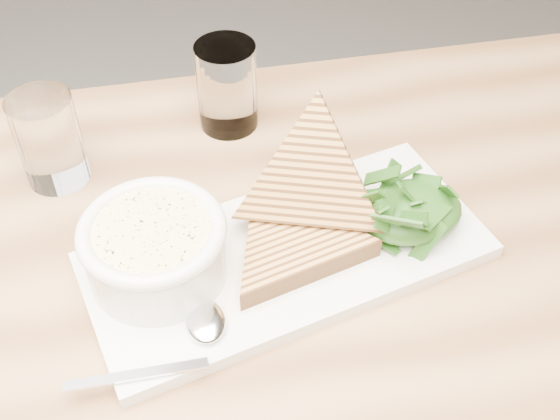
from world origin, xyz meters
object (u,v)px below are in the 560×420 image
object	(u,v)px
platter	(287,255)
glass_near	(49,140)
soup_bowl	(156,254)
table_top	(197,341)
glass_far	(227,86)

from	to	relation	value
platter	glass_near	distance (m)	0.28
glass_near	soup_bowl	bearing A→B (deg)	-68.39
table_top	glass_far	distance (m)	0.30
glass_near	glass_far	distance (m)	0.20
table_top	glass_near	size ratio (longest dim) A/B	11.41
table_top	platter	distance (m)	0.12
table_top	soup_bowl	size ratio (longest dim) A/B	9.26
glass_near	glass_far	xyz separation A→B (m)	(0.20, 0.03, 0.00)
glass_near	glass_far	world-z (taller)	glass_far
platter	glass_near	size ratio (longest dim) A/B	3.73
platter	glass_far	distance (m)	0.23
soup_bowl	glass_far	bearing A→B (deg)	58.48
table_top	platter	bearing A→B (deg)	24.87
soup_bowl	glass_far	world-z (taller)	glass_far
table_top	platter	xyz separation A→B (m)	(0.10, 0.05, 0.03)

